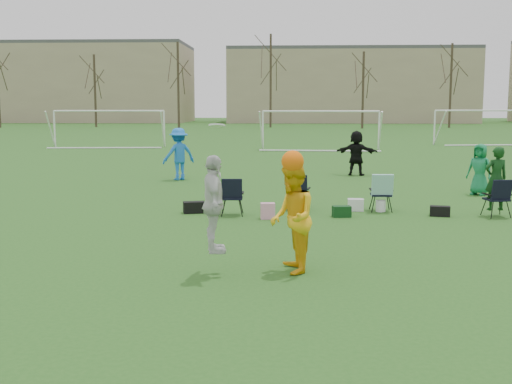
# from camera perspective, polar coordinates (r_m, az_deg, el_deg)

# --- Properties ---
(ground) EXTENTS (260.00, 260.00, 0.00)m
(ground) POSITION_cam_1_polar(r_m,az_deg,el_deg) (9.30, -8.46, -9.95)
(ground) COLOR #25571B
(ground) RESTS_ON ground
(fielder_blue) EXTENTS (1.45, 1.30, 1.95)m
(fielder_blue) POSITION_cam_1_polar(r_m,az_deg,el_deg) (24.28, -6.88, 3.37)
(fielder_blue) COLOR blue
(fielder_blue) RESTS_ON ground
(fielder_green_far) EXTENTS (0.93, 0.90, 1.61)m
(fielder_green_far) POSITION_cam_1_polar(r_m,az_deg,el_deg) (21.27, 19.26, 1.91)
(fielder_green_far) COLOR #157947
(fielder_green_far) RESTS_ON ground
(fielder_black) EXTENTS (1.74, 0.94, 1.79)m
(fielder_black) POSITION_cam_1_polar(r_m,az_deg,el_deg) (26.01, 8.91, 3.45)
(fielder_black) COLOR black
(fielder_black) RESTS_ON ground
(center_contest) EXTENTS (1.98, 1.25, 2.52)m
(center_contest) POSITION_cam_1_polar(r_m,az_deg,el_deg) (10.67, 0.95, -1.79)
(center_contest) COLOR silver
(center_contest) RESTS_ON ground
(sideline_setup) EXTENTS (8.38, 1.98, 1.77)m
(sideline_setup) POSITION_cam_1_polar(r_m,az_deg,el_deg) (16.91, 10.49, -0.11)
(sideline_setup) COLOR #0F3913
(sideline_setup) RESTS_ON ground
(goal_left) EXTENTS (7.39, 0.76, 2.46)m
(goal_left) POSITION_cam_1_polar(r_m,az_deg,el_deg) (44.28, -12.92, 6.43)
(goal_left) COLOR white
(goal_left) RESTS_ON ground
(goal_mid) EXTENTS (7.40, 0.63, 2.46)m
(goal_mid) POSITION_cam_1_polar(r_m,az_deg,el_deg) (40.76, 5.76, 6.48)
(goal_mid) COLOR white
(goal_mid) RESTS_ON ground
(goal_right) EXTENTS (7.35, 1.14, 2.46)m
(goal_right) POSITION_cam_1_polar(r_m,az_deg,el_deg) (48.83, 19.64, 6.28)
(goal_right) COLOR white
(goal_right) RESTS_ON ground
(tree_line) EXTENTS (110.28, 3.28, 11.40)m
(tree_line) POSITION_cam_1_polar(r_m,az_deg,el_deg) (78.58, 1.46, 9.43)
(tree_line) COLOR #382B21
(tree_line) RESTS_ON ground
(building_row) EXTENTS (126.00, 16.00, 13.00)m
(building_row) POSITION_cam_1_polar(r_m,az_deg,el_deg) (104.86, 5.33, 9.48)
(building_row) COLOR tan
(building_row) RESTS_ON ground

